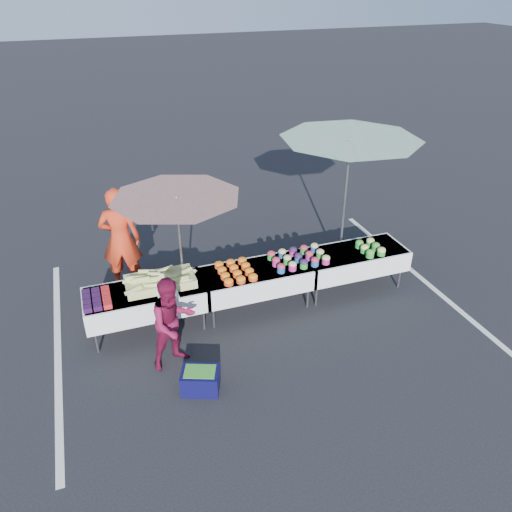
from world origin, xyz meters
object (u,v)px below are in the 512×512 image
object	(u,v)px
table_left	(146,299)
table_center	(256,278)
umbrella_right	(350,150)
umbrella_left	(177,207)
vendor	(120,240)
storage_bin	(200,380)
customer	(173,323)
table_right	(353,259)

from	to	relation	value
table_left	table_center	xyz separation A→B (m)	(1.80, 0.00, 0.00)
table_left	umbrella_right	xyz separation A→B (m)	(3.80, 0.80, 1.70)
table_center	table_left	bearing A→B (deg)	180.00
table_left	umbrella_right	distance (m)	4.24
umbrella_left	vendor	bearing A→B (deg)	130.41
storage_bin	vendor	bearing A→B (deg)	123.55
customer	umbrella_left	bearing A→B (deg)	54.67
table_left	vendor	xyz separation A→B (m)	(-0.18, 1.40, 0.37)
table_left	customer	bearing A→B (deg)	-74.41
umbrella_left	table_right	bearing A→B (deg)	-7.77
table_left	table_right	xyz separation A→B (m)	(3.60, 0.00, 0.00)
table_right	umbrella_right	bearing A→B (deg)	75.90
table_right	customer	world-z (taller)	customer
vendor	umbrella_left	xyz separation A→B (m)	(0.85, -1.00, 0.91)
umbrella_right	table_left	bearing A→B (deg)	-168.11
table_left	customer	world-z (taller)	customer
table_right	storage_bin	bearing A→B (deg)	-153.75
customer	storage_bin	bearing A→B (deg)	-90.76
table_right	vendor	world-z (taller)	vendor
customer	storage_bin	distance (m)	0.88
table_right	customer	xyz separation A→B (m)	(-3.35, -0.89, 0.13)
table_center	customer	bearing A→B (deg)	-150.11
umbrella_right	table_center	bearing A→B (deg)	-158.21
table_right	umbrella_left	world-z (taller)	umbrella_left
umbrella_left	umbrella_right	world-z (taller)	umbrella_right
table_center	vendor	distance (m)	2.45
table_center	storage_bin	size ratio (longest dim) A/B	3.07
table_center	customer	world-z (taller)	customer
storage_bin	customer	bearing A→B (deg)	128.07
table_left	umbrella_left	bearing A→B (deg)	30.83
customer	storage_bin	xyz separation A→B (m)	(0.20, -0.66, -0.54)
table_center	table_right	bearing A→B (deg)	0.00
umbrella_right	storage_bin	world-z (taller)	umbrella_right
table_center	table_right	size ratio (longest dim) A/B	1.00
vendor	umbrella_right	size ratio (longest dim) A/B	0.63
table_left	umbrella_left	xyz separation A→B (m)	(0.67, 0.40, 1.27)
table_center	customer	size ratio (longest dim) A/B	1.31
table_left	umbrella_right	size ratio (longest dim) A/B	0.62
vendor	umbrella_left	distance (m)	1.60
table_right	vendor	size ratio (longest dim) A/B	0.98
table_right	umbrella_left	size ratio (longest dim) A/B	0.88
customer	umbrella_right	xyz separation A→B (m)	(3.55, 1.69, 1.58)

